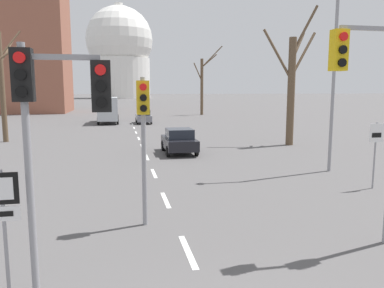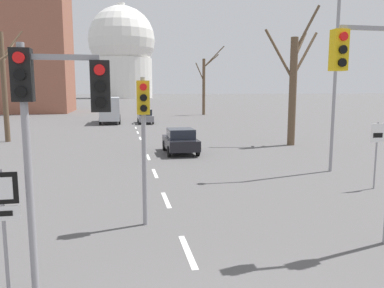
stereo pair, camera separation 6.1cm
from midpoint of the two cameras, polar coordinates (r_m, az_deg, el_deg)
name	(u,v)px [view 1 (the left image)]	position (r m, az deg, el deg)	size (l,w,h in m)	color
lane_stripe_0	(188,251)	(9.72, -0.81, -16.02)	(0.16, 2.00, 0.01)	silver
lane_stripe_1	(166,200)	(13.90, -4.19, -8.49)	(0.16, 2.00, 0.01)	silver
lane_stripe_2	(154,173)	(18.23, -5.92, -4.47)	(0.16, 2.00, 0.01)	silver
lane_stripe_3	(147,157)	(22.63, -6.97, -2.00)	(0.16, 2.00, 0.01)	silver
lane_stripe_4	(142,146)	(27.06, -7.68, -0.34)	(0.16, 2.00, 0.01)	silver
lane_stripe_5	(139,138)	(31.51, -8.19, 0.85)	(0.16, 2.00, 0.01)	silver
lane_stripe_6	(136,132)	(35.98, -8.57, 1.75)	(0.16, 2.00, 0.01)	silver
lane_stripe_7	(134,128)	(40.45, -8.87, 2.45)	(0.16, 2.00, 0.01)	silver
lane_stripe_8	(132,124)	(44.93, -9.11, 3.01)	(0.16, 2.00, 0.01)	silver
traffic_signal_near_left	(52,108)	(7.44, -20.71, 5.11)	(1.74, 0.34, 4.84)	gray
traffic_signal_near_right	(378,76)	(10.35, 26.33, 9.21)	(2.00, 0.34, 5.71)	gray
traffic_signal_centre_tall	(143,123)	(10.89, -7.58, 3.22)	(0.36, 0.34, 4.36)	gray
route_sign_post	(3,213)	(7.88, -27.03, -9.30)	(0.60, 0.08, 2.55)	gray
speed_limit_sign	(376,144)	(16.80, 26.09, 0.03)	(0.60, 0.08, 2.73)	gray
street_lamp_right	(329,53)	(19.40, 20.01, 12.97)	(2.14, 0.36, 9.58)	gray
sedan_near_left	(144,116)	(45.71, -7.44, 4.19)	(1.80, 4.47, 1.72)	slate
sedan_near_right	(179,141)	(23.80, -2.05, 0.51)	(1.96, 3.93, 1.58)	black
sedan_mid_centre	(112,108)	(69.92, -12.07, 5.42)	(1.83, 4.40, 1.60)	#B7B7BC
delivery_truck	(108,109)	(46.90, -12.70, 5.21)	(2.44, 7.20, 3.14)	#333842
bare_tree_right_near	(292,83)	(28.27, 14.93, 8.92)	(4.18, 1.52, 10.03)	brown
bare_tree_left_far	(1,80)	(32.44, -27.13, 8.68)	(3.38, 5.51, 9.34)	brown
bare_tree_right_far	(202,84)	(61.15, 1.58, 9.16)	(5.07, 2.47, 11.01)	brown
capitol_dome	(120,53)	(194.70, -10.95, 13.52)	(32.70, 32.70, 46.19)	silver
apartment_block_left	(14,48)	(75.54, -25.47, 13.05)	(18.00, 14.00, 22.76)	#935642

